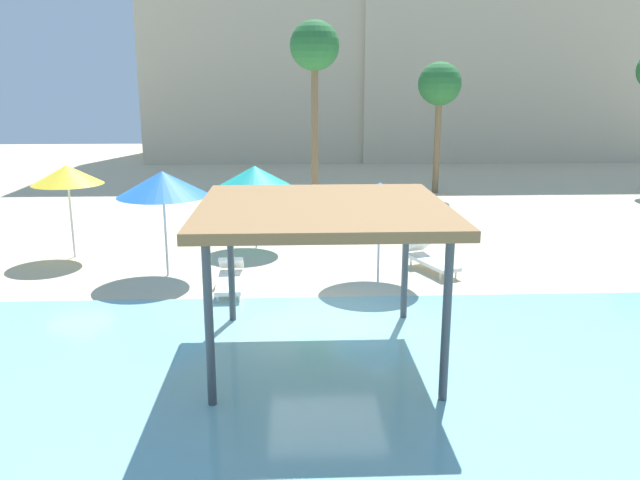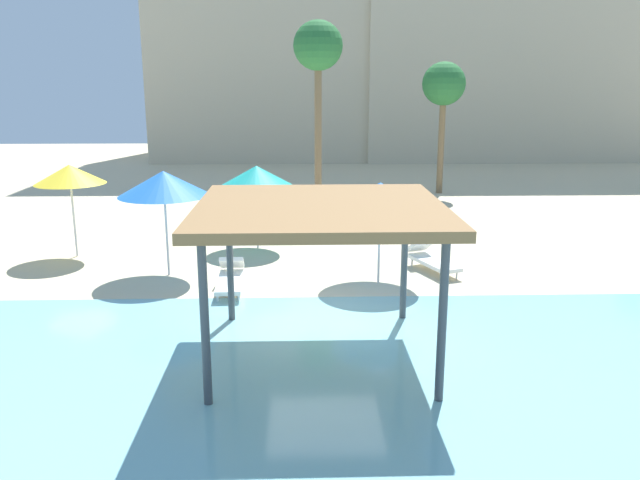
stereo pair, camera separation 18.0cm
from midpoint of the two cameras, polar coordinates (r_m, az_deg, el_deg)
The scene contains 13 objects.
ground_plane at distance 13.70m, azimuth 0.86°, elevation -7.32°, with size 80.00×80.00×0.00m, color beige.
lagoon_water at distance 9.02m, azimuth 2.51°, elevation -19.44°, with size 44.00×13.50×0.04m, color #7AB7C1.
shade_pavilion at distance 11.28m, azimuth 0.49°, elevation 2.35°, with size 4.36×4.36×2.88m.
beach_umbrella_yellow_1 at distance 19.51m, azimuth -21.18°, elevation 5.48°, with size 1.98×1.98×2.68m.
beach_umbrella_blue_3 at distance 15.84m, azimuth 5.72°, elevation 3.95°, with size 2.39×2.39×2.57m.
beach_umbrella_blue_4 at distance 16.83m, azimuth -13.47°, elevation 4.92°, with size 2.34×2.34×2.76m.
beach_umbrella_teal_5 at distance 19.31m, azimuth -5.42°, elevation 5.72°, with size 2.18×2.18×2.52m.
lounge_chair_0 at distance 17.47m, azimuth 10.12°, elevation -1.66°, with size 1.24×1.99×0.74m.
lounge_chair_1 at distance 15.72m, azimuth -7.66°, elevation -3.33°, with size 0.66×1.91×0.74m.
palm_tree_0 at distance 29.37m, azimuth 11.15°, elevation 13.27°, with size 1.90×1.90×5.80m.
palm_tree_2 at distance 25.44m, azimuth 0.03°, elevation 16.49°, with size 1.90×1.90×7.24m.
hotel_block_0 at distance 45.11m, azimuth -1.59°, elevation 19.72°, with size 18.80×11.07×18.91m, color beige.
hotel_block_1 at distance 46.25m, azimuth 17.85°, elevation 19.14°, with size 21.02×9.10×19.21m, color beige.
Camera 2 is at (-0.53, -12.75, 4.99)m, focal length 35.88 mm.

